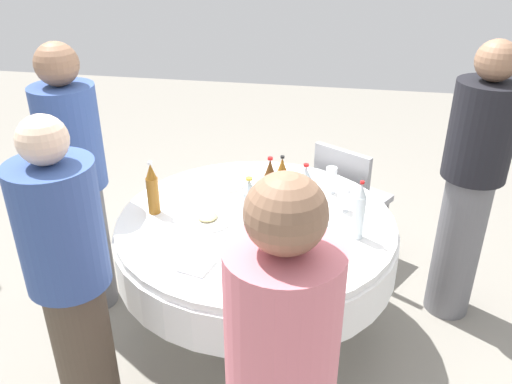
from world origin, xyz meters
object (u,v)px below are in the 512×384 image
(wine_glass_left, at_px, (229,243))
(bottle_amber_east, at_px, (282,183))
(dining_table, at_px, (256,242))
(bottle_clear_rear, at_px, (305,192))
(bottle_amber_right, at_px, (153,189))
(plate_outer, at_px, (281,266))
(plate_near, at_px, (226,183))
(person_right, at_px, (471,184))
(bottle_green_far, at_px, (264,213))
(bottle_clear_west, at_px, (249,204))
(wine_glass_right, at_px, (331,175))
(person_west, at_px, (71,283))
(bottle_brown_south, at_px, (270,189))
(wine_glass_rear, at_px, (344,194))
(person_east, at_px, (77,180))
(chair_left, at_px, (348,194))
(plate_front, at_px, (208,219))
(bottle_clear_left, at_px, (359,212))

(wine_glass_left, bearing_deg, bottle_amber_east, 164.29)
(dining_table, bearing_deg, bottle_clear_rear, 108.30)
(bottle_amber_right, distance_m, wine_glass_left, 0.63)
(dining_table, bearing_deg, plate_outer, 24.46)
(plate_near, bearing_deg, person_right, 90.36)
(bottle_green_far, xyz_separation_m, bottle_clear_rear, (-0.22, 0.18, 0.02))
(bottle_clear_west, distance_m, wine_glass_right, 0.60)
(person_west, height_order, person_right, person_right)
(bottle_amber_east, height_order, bottle_clear_west, bottle_amber_east)
(wine_glass_left, bearing_deg, bottle_brown_south, 166.17)
(dining_table, distance_m, plate_outer, 0.49)
(wine_glass_right, distance_m, person_right, 0.76)
(bottle_amber_east, bearing_deg, wine_glass_rear, 89.64)
(bottle_amber_right, bearing_deg, wine_glass_right, 113.33)
(bottle_amber_east, bearing_deg, wine_glass_left, -15.71)
(bottle_green_far, height_order, wine_glass_right, bottle_green_far)
(plate_near, xyz_separation_m, person_east, (0.30, -0.79, 0.10))
(bottle_brown_south, relative_size, chair_left, 0.39)
(bottle_amber_right, height_order, plate_near, bottle_amber_right)
(person_right, relative_size, chair_left, 1.89)
(plate_front, height_order, person_east, person_east)
(plate_front, bearing_deg, bottle_amber_east, 123.33)
(bottle_clear_west, xyz_separation_m, person_east, (-0.15, -1.01, -0.02))
(plate_outer, height_order, plate_near, plate_outer)
(bottle_green_far, bearing_deg, person_east, -100.78)
(dining_table, height_order, bottle_brown_south, bottle_brown_south)
(bottle_green_far, distance_m, plate_outer, 0.32)
(wine_glass_right, xyz_separation_m, wine_glass_left, (0.78, -0.42, -0.00))
(wine_glass_rear, bearing_deg, chair_left, 177.18)
(bottle_clear_west, height_order, wine_glass_left, bottle_clear_west)
(bottle_amber_east, xyz_separation_m, person_west, (0.93, -0.76, -0.07))
(bottle_clear_west, distance_m, plate_near, 0.52)
(wine_glass_rear, distance_m, person_right, 0.71)
(bottle_clear_west, relative_size, chair_left, 0.33)
(bottle_brown_south, distance_m, plate_outer, 0.51)
(wine_glass_right, distance_m, chair_left, 0.54)
(wine_glass_right, relative_size, wine_glass_rear, 1.14)
(dining_table, height_order, bottle_clear_left, bottle_clear_left)
(dining_table, relative_size, plate_outer, 7.50)
(plate_outer, distance_m, plate_front, 0.56)
(wine_glass_right, distance_m, plate_front, 0.76)
(plate_front, bearing_deg, bottle_brown_south, 111.33)
(bottle_clear_west, xyz_separation_m, bottle_clear_left, (0.00, 0.55, 0.01))
(bottle_brown_south, distance_m, person_west, 1.09)
(dining_table, height_order, bottle_amber_east, bottle_amber_east)
(person_east, xyz_separation_m, person_right, (-0.31, 2.16, 0.01))
(plate_front, bearing_deg, bottle_amber_right, -97.18)
(bottle_green_far, relative_size, bottle_clear_left, 0.83)
(bottle_amber_right, height_order, bottle_clear_left, bottle_clear_left)
(bottle_amber_east, relative_size, chair_left, 0.34)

